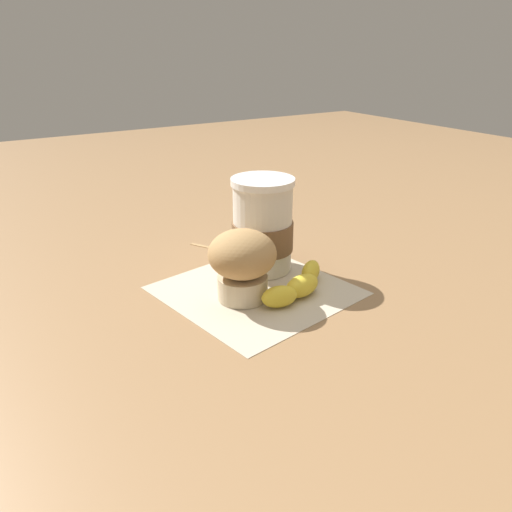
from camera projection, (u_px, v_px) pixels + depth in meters
The scene contains 6 objects.
ground_plane at pixel (256, 291), 0.74m from camera, with size 3.00×3.00×0.00m, color #936D47.
paper_napkin at pixel (256, 290), 0.74m from camera, with size 0.24×0.24×0.00m, color beige.
coffee_cup at pixel (263, 227), 0.78m from camera, with size 0.10×0.10×0.15m.
muffin at pixel (242, 261), 0.69m from camera, with size 0.10×0.10×0.10m.
banana at pixel (298, 285), 0.72m from camera, with size 0.09×0.15×0.03m.
wooden_stirrer at pixel (217, 249), 0.88m from camera, with size 0.11×0.01×0.00m, color tan.
Camera 1 is at (0.55, -0.35, 0.34)m, focal length 35.00 mm.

